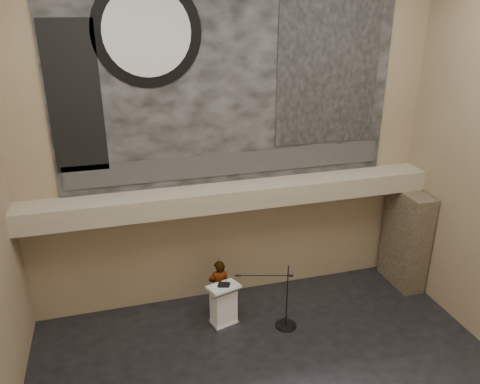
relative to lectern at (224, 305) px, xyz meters
name	(u,v)px	position (x,y,z in m)	size (l,w,h in m)	color
wall_back	(231,139)	(0.56, 1.34, 3.70)	(10.00, 0.02, 8.50)	#857154
wall_front	(468,383)	(0.56, -6.66, 3.70)	(10.00, 0.02, 8.50)	#857154
soffit	(236,196)	(0.56, 0.94, 2.40)	(10.00, 0.80, 0.50)	gray
sprinkler_left	(170,215)	(-1.04, 0.89, 2.12)	(0.04, 0.04, 0.06)	#B2893D
sprinkler_right	(309,199)	(2.46, 0.89, 2.12)	(0.04, 0.04, 0.06)	#B2893D
banner	(231,77)	(0.56, 1.31, 5.15)	(8.00, 0.05, 5.00)	black
banner_text_strip	(232,164)	(0.56, 1.27, 3.10)	(7.76, 0.02, 0.55)	#2C2C2C
banner_clock_rim	(147,32)	(-1.24, 1.27, 6.15)	(2.30, 2.30, 0.02)	black
banner_clock_face	(147,32)	(-1.24, 1.25, 6.15)	(1.84, 1.84, 0.02)	silver
banner_building_print	(329,69)	(2.96, 1.27, 5.25)	(2.60, 0.02, 3.60)	black
banner_brick_print	(74,99)	(-2.84, 1.27, 4.85)	(1.10, 0.02, 3.20)	black
stone_pier	(406,238)	(5.21, 0.49, 0.80)	(0.60, 1.40, 2.70)	#3F3527
lectern	(224,305)	(0.00, 0.00, 0.00)	(0.82, 0.67, 1.13)	silver
binder	(224,285)	(0.01, -0.02, 0.56)	(0.28, 0.22, 0.04)	black
papers	(218,287)	(-0.15, -0.04, 0.55)	(0.23, 0.32, 0.01)	white
speaker_person	(219,287)	(0.02, 0.50, 0.18)	(0.54, 0.35, 1.47)	silver
mic_stand	(284,317)	(1.39, -0.47, -0.31)	(1.44, 0.60, 1.68)	black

